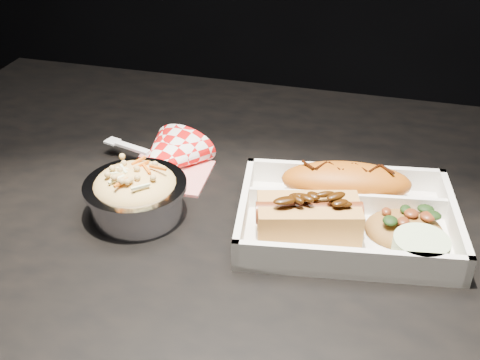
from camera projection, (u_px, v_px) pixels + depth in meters
The scene contains 8 objects.
dining_table at pixel (267, 273), 0.78m from camera, with size 1.20×0.80×0.75m.
food_tray at pixel (346, 221), 0.71m from camera, with size 0.27×0.22×0.04m.
fried_pastry at pixel (346, 182), 0.74m from camera, with size 0.16×0.06×0.05m, color #B05711.
hotdog at pixel (309, 216), 0.68m from camera, with size 0.13×0.09×0.06m.
fried_rice_mound at pixel (405, 222), 0.69m from camera, with size 0.09×0.07×0.03m, color #95622B.
cupcake_liner at pixel (420, 250), 0.64m from camera, with size 0.06×0.06×0.03m, color #B9D4A0.
foil_coleslaw_cup at pixel (136, 192), 0.72m from camera, with size 0.12×0.12×0.07m.
napkin_fork at pixel (163, 160), 0.82m from camera, with size 0.16×0.13×0.10m.
Camera 1 is at (0.12, -0.59, 1.18)m, focal length 45.00 mm.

